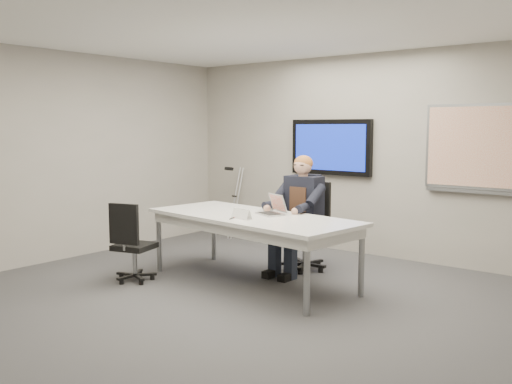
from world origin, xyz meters
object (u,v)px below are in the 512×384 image
Objects in this scene: office_chair_far at (307,242)px; laptop at (273,209)px; seated_person at (295,226)px; office_chair_near at (133,257)px; conference_table at (252,223)px.

laptop is (0.00, -0.71, 0.50)m from office_chair_far.
office_chair_near is at bearing -130.67° from seated_person.
seated_person reaches higher than laptop.
seated_person is 3.48× the size of laptop.
office_chair_far is at bearing 89.69° from seated_person.
seated_person is at bearing 113.90° from laptop.
office_chair_far is 2.16m from office_chair_near.
seated_person is at bearing -146.26° from office_chair_near.
laptop reaches higher than office_chair_near.
seated_person is (0.14, 0.66, -0.12)m from conference_table.
office_chair_far is at bearing -141.65° from office_chair_near.
laptop is at bearing -92.35° from office_chair_far.
laptop is (1.25, 1.05, 0.56)m from office_chair_near.
office_chair_far reaches higher than conference_table.
seated_person is (1.25, 1.49, 0.29)m from office_chair_near.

